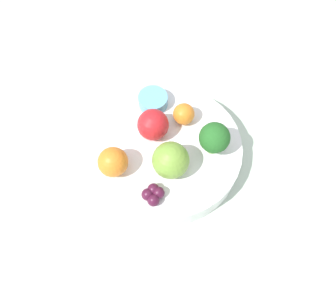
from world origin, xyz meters
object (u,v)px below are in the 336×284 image
(orange_front, at_px, (184,114))
(grape_cluster, at_px, (153,194))
(broccoli, at_px, (214,138))
(apple_red, at_px, (169,160))
(bowl, at_px, (168,151))
(small_cup, at_px, (153,100))
(orange_back, at_px, (113,162))
(apple_green, at_px, (153,125))

(orange_front, distance_m, grape_cluster, 0.15)
(broccoli, height_order, apple_red, broccoli)
(bowl, distance_m, small_cup, 0.10)
(bowl, relative_size, broccoli, 3.91)
(broccoli, relative_size, grape_cluster, 1.77)
(apple_red, xyz_separation_m, grape_cluster, (-0.03, -0.05, -0.02))
(orange_back, xyz_separation_m, small_cup, (0.07, 0.12, -0.01))
(orange_back, distance_m, small_cup, 0.14)
(grape_cluster, bearing_deg, apple_green, 85.50)
(apple_red, distance_m, orange_front, 0.10)
(orange_back, height_order, grape_cluster, orange_back)
(apple_red, bearing_deg, orange_front, 69.53)
(broccoli, xyz_separation_m, orange_front, (-0.04, 0.06, -0.02))
(bowl, xyz_separation_m, broccoli, (0.07, -0.02, 0.06))
(apple_red, xyz_separation_m, small_cup, (-0.02, 0.13, -0.02))
(apple_green, height_order, orange_front, apple_green)
(bowl, xyz_separation_m, apple_red, (-0.00, -0.04, 0.05))
(broccoli, xyz_separation_m, small_cup, (-0.09, 0.10, -0.03))
(apple_red, relative_size, small_cup, 1.12)
(apple_red, height_order, orange_back, apple_red)
(bowl, relative_size, orange_front, 6.73)
(grape_cluster, bearing_deg, orange_back, 137.46)
(orange_back, relative_size, grape_cluster, 1.32)
(broccoli, bearing_deg, orange_front, 122.61)
(orange_front, relative_size, grape_cluster, 1.03)
(broccoli, xyz_separation_m, apple_green, (-0.10, 0.04, -0.01))
(apple_green, distance_m, small_cup, 0.06)
(bowl, height_order, apple_red, apple_red)
(grape_cluster, bearing_deg, bowl, 70.46)
(orange_front, height_order, orange_back, orange_back)
(apple_green, bearing_deg, orange_front, 21.41)
(grape_cluster, bearing_deg, apple_red, 56.93)
(small_cup, bearing_deg, broccoli, -48.51)
(orange_front, bearing_deg, small_cup, 141.89)
(bowl, xyz_separation_m, orange_front, (0.03, 0.05, 0.04))
(orange_back, height_order, small_cup, orange_back)
(apple_green, bearing_deg, broccoli, -23.76)
(orange_front, distance_m, small_cup, 0.07)
(bowl, height_order, small_cup, small_cup)
(broccoli, bearing_deg, apple_red, -159.53)
(apple_green, distance_m, orange_back, 0.09)
(apple_red, distance_m, small_cup, 0.13)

